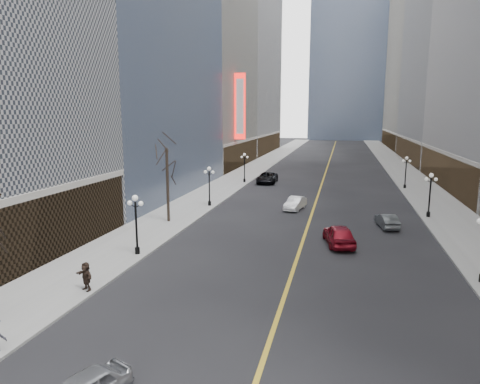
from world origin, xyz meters
The scene contains 19 objects.
sidewalk_east centered at (14.00, 70.00, 0.07)m, with size 6.00×230.00×0.15m, color gray.
sidewalk_west centered at (-14.00, 70.00, 0.07)m, with size 6.00×230.00×0.15m, color gray.
lane_line centered at (0.00, 80.00, 0.01)m, with size 0.25×200.00×0.02m, color gold.
bldg_east_c centered at (29.88, 106.00, 24.18)m, with size 26.60×40.60×48.80m.
bldg_east_d centered at (29.90, 149.00, 31.17)m, with size 26.60×46.60×62.80m.
bldg_west_c centered at (-29.88, 87.00, 25.19)m, with size 26.60×30.60×50.80m.
bldg_west_d centered at (-29.92, 121.00, 36.17)m, with size 26.60×38.60×72.80m.
streetlamp_east_2 centered at (11.80, 48.00, 2.90)m, with size 1.26×0.44×4.52m.
streetlamp_east_3 centered at (11.80, 66.00, 2.90)m, with size 1.26×0.44×4.52m.
streetlamp_west_1 centered at (-11.80, 30.00, 2.90)m, with size 1.26×0.44×4.52m.
streetlamp_west_2 centered at (-11.80, 48.00, 2.90)m, with size 1.26×0.44×4.52m.
streetlamp_west_3 centered at (-11.80, 66.00, 2.90)m, with size 1.26×0.44×4.52m.
theatre_marquee centered at (-15.88, 80.00, 12.00)m, with size 2.00×0.55×12.00m.
tree_west_far centered at (-13.50, 40.00, 6.24)m, with size 3.60×3.60×7.92m.
car_nb_mid centered at (-2.00, 48.85, 0.70)m, with size 1.49×4.27×1.41m, color silver.
car_nb_far centered at (-8.33, 66.77, 0.84)m, with size 2.79×6.06×1.68m, color black.
car_sb_mid centered at (2.95, 36.35, 0.86)m, with size 2.03×5.05×1.72m, color maroon.
car_sb_far centered at (7.28, 43.01, 0.66)m, with size 1.39×3.98×1.31m, color #454A4C.
ped_west_far centered at (-11.60, 23.06, 1.02)m, with size 1.61×0.46×1.74m, color black.
Camera 1 is at (2.99, 1.75, 10.49)m, focal length 32.00 mm.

